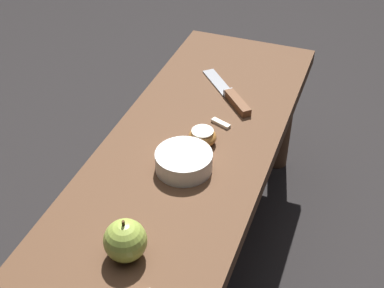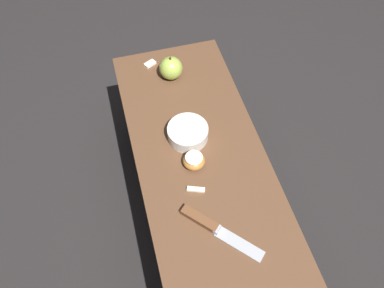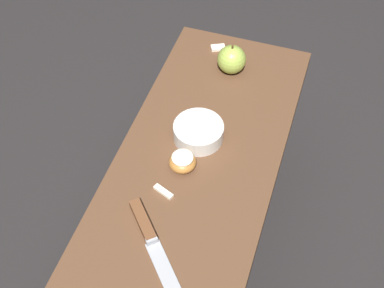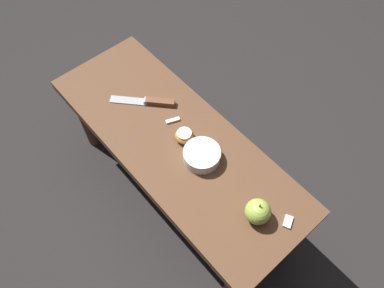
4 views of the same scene
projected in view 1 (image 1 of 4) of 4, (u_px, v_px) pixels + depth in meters
ground_plane at (194, 250)px, 1.49m from camera, size 8.00×8.00×0.00m
wooden_bench at (194, 160)px, 1.29m from camera, size 1.03×0.38×0.40m
knife at (232, 97)px, 1.36m from camera, size 0.20×0.18×0.02m
apple_whole at (125, 241)px, 0.94m from camera, size 0.08×0.08×0.09m
apple_cut at (202, 137)px, 1.21m from camera, size 0.06×0.06×0.04m
apple_slice_near_knife at (221, 123)px, 1.28m from camera, size 0.03×0.05×0.01m
bowl at (184, 161)px, 1.14m from camera, size 0.12×0.12×0.04m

